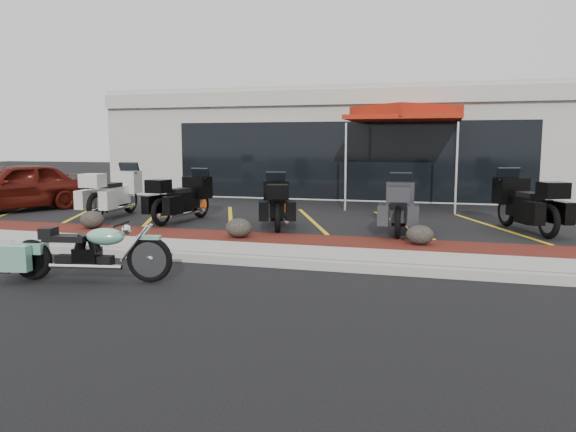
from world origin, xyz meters
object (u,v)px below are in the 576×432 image
(traffic_cone, at_px, (284,204))
(popup_canopy, at_px, (405,115))
(parked_car, at_px, (14,187))
(hero_cruiser, at_px, (149,253))
(touring_white, at_px, (129,188))

(traffic_cone, distance_m, popup_canopy, 4.65)
(popup_canopy, bearing_deg, traffic_cone, -166.97)
(parked_car, bearing_deg, hero_cruiser, -12.52)
(parked_car, distance_m, traffic_cone, 7.76)
(traffic_cone, height_order, popup_canopy, popup_canopy)
(hero_cruiser, bearing_deg, touring_white, 113.99)
(parked_car, xyz_separation_m, popup_canopy, (10.63, 4.28, 2.07))
(hero_cruiser, bearing_deg, popup_canopy, 64.08)
(touring_white, bearing_deg, parked_car, 95.04)
(touring_white, height_order, popup_canopy, popup_canopy)
(touring_white, distance_m, popup_canopy, 8.39)
(hero_cruiser, height_order, touring_white, touring_white)
(parked_car, bearing_deg, traffic_cone, 40.08)
(touring_white, height_order, parked_car, touring_white)
(hero_cruiser, height_order, popup_canopy, popup_canopy)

